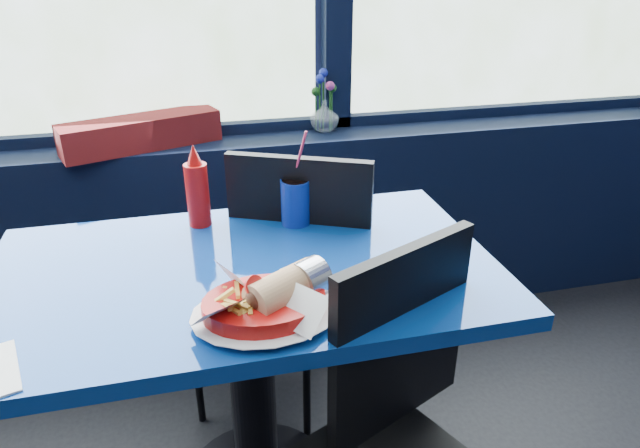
# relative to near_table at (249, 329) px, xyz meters

# --- Properties ---
(window_sill) EXTENTS (5.00, 0.26, 0.80)m
(window_sill) POSITION_rel_near_table_xyz_m (-0.30, 0.87, -0.17)
(window_sill) COLOR black
(window_sill) RESTS_ON ground
(near_table) EXTENTS (1.20, 0.70, 0.75)m
(near_table) POSITION_rel_near_table_xyz_m (0.00, 0.00, 0.00)
(near_table) COLOR black
(near_table) RESTS_ON ground
(chair_near_front) EXTENTS (0.54, 0.54, 0.90)m
(chair_near_front) POSITION_rel_near_table_xyz_m (0.25, -0.36, -0.05)
(chair_near_front) COLOR black
(chair_near_front) RESTS_ON ground
(chair_near_back) EXTENTS (0.56, 0.56, 0.94)m
(chair_near_back) POSITION_rel_near_table_xyz_m (0.13, 0.33, -0.03)
(chair_near_back) COLOR black
(chair_near_back) RESTS_ON ground
(planter_box) EXTENTS (0.56, 0.31, 0.11)m
(planter_box) POSITION_rel_near_table_xyz_m (-0.25, 0.84, 0.29)
(planter_box) COLOR maroon
(planter_box) RESTS_ON window_sill
(flower_vase) EXTENTS (0.12, 0.12, 0.23)m
(flower_vase) POSITION_rel_near_table_xyz_m (0.42, 0.88, 0.30)
(flower_vase) COLOR silver
(flower_vase) RESTS_ON window_sill
(food_basket) EXTENTS (0.29, 0.28, 0.10)m
(food_basket) POSITION_rel_near_table_xyz_m (0.02, -0.22, 0.22)
(food_basket) COLOR #B60F0C
(food_basket) RESTS_ON near_table
(ketchup_bottle) EXTENTS (0.06, 0.06, 0.23)m
(ketchup_bottle) POSITION_rel_near_table_xyz_m (-0.09, 0.26, 0.28)
(ketchup_bottle) COLOR #B60F0C
(ketchup_bottle) RESTS_ON near_table
(soda_cup) EXTENTS (0.08, 0.08, 0.27)m
(soda_cup) POSITION_rel_near_table_xyz_m (0.17, 0.21, 0.25)
(soda_cup) COLOR navy
(soda_cup) RESTS_ON near_table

